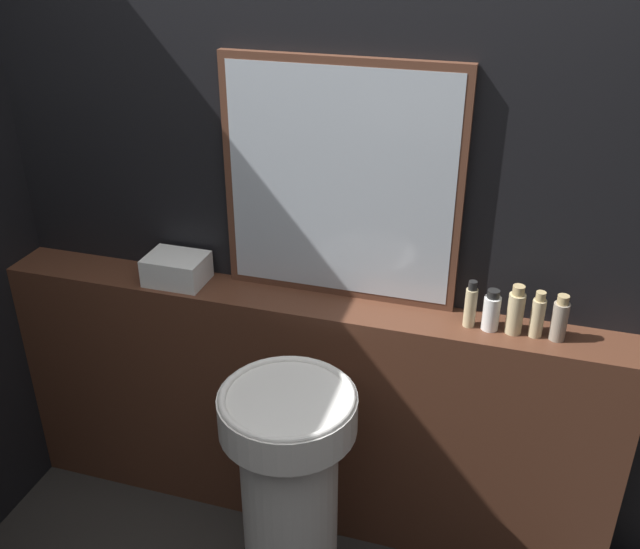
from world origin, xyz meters
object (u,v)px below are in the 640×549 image
(towel_stack, at_px, (177,269))
(hand_soap_bottle, at_px, (560,319))
(lotion_bottle, at_px, (516,311))
(shampoo_bottle, at_px, (471,305))
(conditioner_bottle, at_px, (491,311))
(pedestal_sink, at_px, (290,496))
(mirror, at_px, (340,184))
(body_wash_bottle, at_px, (538,316))

(towel_stack, bearing_deg, hand_soap_bottle, 0.00)
(lotion_bottle, height_order, hand_soap_bottle, lotion_bottle)
(shampoo_bottle, bearing_deg, conditioner_bottle, -0.00)
(shampoo_bottle, xyz_separation_m, conditioner_bottle, (0.06, -0.00, -0.01))
(towel_stack, relative_size, lotion_bottle, 1.26)
(pedestal_sink, xyz_separation_m, towel_stack, (-0.56, 0.43, 0.51))
(shampoo_bottle, distance_m, lotion_bottle, 0.14)
(mirror, xyz_separation_m, lotion_bottle, (0.59, -0.08, -0.32))
(conditioner_bottle, xyz_separation_m, hand_soap_bottle, (0.20, 0.00, 0.01))
(hand_soap_bottle, bearing_deg, shampoo_bottle, 180.00)
(lotion_bottle, height_order, body_wash_bottle, lotion_bottle)
(hand_soap_bottle, bearing_deg, pedestal_sink, -149.77)
(lotion_bottle, bearing_deg, body_wash_bottle, -0.00)
(pedestal_sink, distance_m, towel_stack, 0.87)
(shampoo_bottle, xyz_separation_m, lotion_bottle, (0.14, -0.00, 0.00))
(mirror, bearing_deg, pedestal_sink, -91.37)
(pedestal_sink, height_order, hand_soap_bottle, hand_soap_bottle)
(mirror, distance_m, shampoo_bottle, 0.56)
(mirror, height_order, conditioner_bottle, mirror)
(towel_stack, distance_m, hand_soap_bottle, 1.29)
(pedestal_sink, xyz_separation_m, body_wash_bottle, (0.67, 0.43, 0.53))
(shampoo_bottle, distance_m, conditioner_bottle, 0.07)
(body_wash_bottle, bearing_deg, mirror, 173.06)
(shampoo_bottle, relative_size, hand_soap_bottle, 1.04)
(mirror, bearing_deg, lotion_bottle, -7.71)
(mirror, bearing_deg, towel_stack, -172.04)
(pedestal_sink, xyz_separation_m, mirror, (0.01, 0.51, 0.86))
(towel_stack, xyz_separation_m, body_wash_bottle, (1.22, -0.00, 0.02))
(lotion_bottle, relative_size, hand_soap_bottle, 1.08)
(conditioner_bottle, relative_size, body_wash_bottle, 0.89)
(lotion_bottle, bearing_deg, towel_stack, 180.00)
(pedestal_sink, relative_size, hand_soap_bottle, 5.86)
(lotion_bottle, bearing_deg, shampoo_bottle, 180.00)
(pedestal_sink, height_order, shampoo_bottle, shampoo_bottle)
(shampoo_bottle, height_order, body_wash_bottle, shampoo_bottle)
(body_wash_bottle, bearing_deg, pedestal_sink, -147.40)
(towel_stack, distance_m, body_wash_bottle, 1.22)
(pedestal_sink, relative_size, lotion_bottle, 5.43)
(shampoo_bottle, bearing_deg, pedestal_sink, -137.38)
(conditioner_bottle, height_order, body_wash_bottle, body_wash_bottle)
(shampoo_bottle, distance_m, body_wash_bottle, 0.20)
(shampoo_bottle, height_order, lotion_bottle, lotion_bottle)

